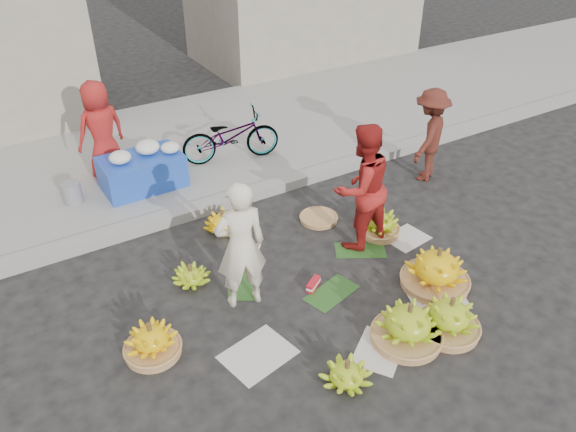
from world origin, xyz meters
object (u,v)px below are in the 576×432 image
banana_bunch_0 (152,341)px  banana_bunch_4 (437,269)px  flower_table (142,170)px  bicycle (231,136)px  vendor_cream (241,246)px

banana_bunch_0 → banana_bunch_4: (3.25, -0.68, 0.07)m
banana_bunch_4 → flower_table: 4.46m
flower_table → bicycle: (1.52, 0.11, 0.13)m
vendor_cream → banana_bunch_0: bearing=21.5°
banana_bunch_4 → flower_table: bearing=120.1°
banana_bunch_4 → banana_bunch_0: bearing=168.1°
vendor_cream → bicycle: (1.37, 3.06, -0.24)m
flower_table → banana_bunch_4: bearing=-61.1°
banana_bunch_0 → vendor_cream: bearing=11.2°
banana_bunch_0 → banana_bunch_4: bearing=-11.9°
banana_bunch_4 → vendor_cream: size_ratio=0.52×
banana_bunch_0 → flower_table: 3.34m
bicycle → flower_table: bearing=106.9°
banana_bunch_4 → vendor_cream: vendor_cream is taller
banana_bunch_4 → flower_table: (-2.23, 3.86, 0.16)m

